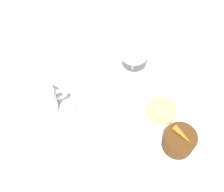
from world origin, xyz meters
name	(u,v)px	position (x,y,z in m)	size (l,w,h in m)	color
ground_plane	(160,132)	(0.00, 0.00, 0.00)	(3.00, 3.00, 0.00)	white
dinner_plate	(163,137)	(0.00, -0.02, 0.01)	(0.28, 0.28, 0.01)	white
saucer	(42,111)	(-0.24, 0.15, 0.01)	(0.16, 0.16, 0.01)	white
coffee_cup	(37,102)	(-0.24, 0.15, 0.04)	(0.12, 0.09, 0.07)	white
spoon	(60,105)	(-0.20, 0.14, 0.01)	(0.03, 0.11, 0.00)	silver
wine_glass	(135,48)	(0.01, 0.19, 0.09)	(0.07, 0.07, 0.13)	silver
fork	(81,152)	(-0.18, 0.02, 0.00)	(0.04, 0.18, 0.01)	silver
dessert_cake	(179,141)	(0.01, -0.05, 0.04)	(0.07, 0.07, 0.05)	#563314
carrot_garnish	(182,135)	(0.01, -0.05, 0.07)	(0.03, 0.05, 0.01)	orange
pineapple_slice	(161,110)	(0.02, 0.04, 0.02)	(0.07, 0.07, 0.01)	#EFE075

